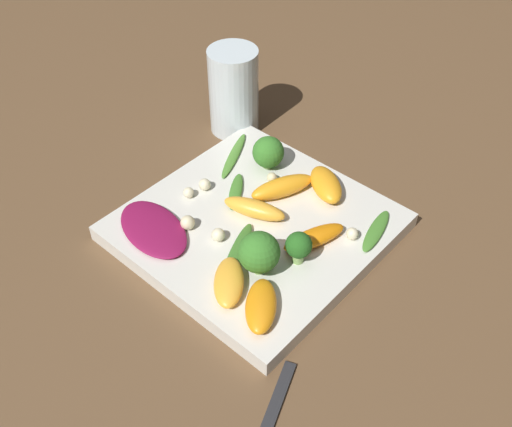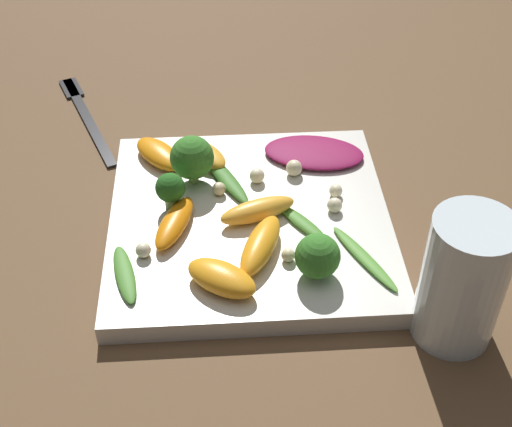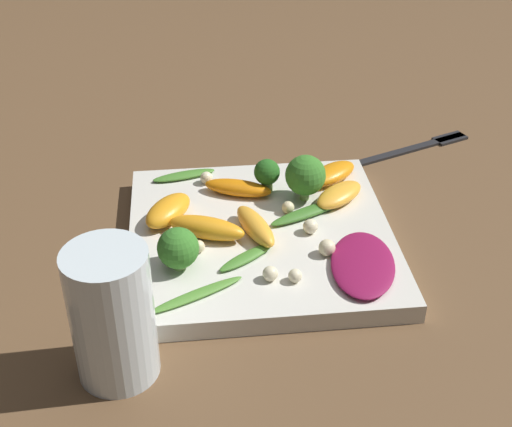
# 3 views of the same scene
# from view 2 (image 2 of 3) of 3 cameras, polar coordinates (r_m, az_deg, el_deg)

# --- Properties ---
(ground_plane) EXTENTS (2.40, 2.40, 0.00)m
(ground_plane) POSITION_cam_2_polar(r_m,az_deg,el_deg) (0.69, -0.50, -1.30)
(ground_plane) COLOR brown
(plate) EXTENTS (0.26, 0.26, 0.02)m
(plate) POSITION_cam_2_polar(r_m,az_deg,el_deg) (0.68, -0.51, -0.69)
(plate) COLOR silver
(plate) RESTS_ON ground_plane
(drinking_glass) EXTENTS (0.07, 0.07, 0.12)m
(drinking_glass) POSITION_cam_2_polar(r_m,az_deg,el_deg) (0.58, 16.21, -5.18)
(drinking_glass) COLOR silver
(drinking_glass) RESTS_ON ground_plane
(fork) EXTENTS (0.19, 0.09, 0.01)m
(fork) POSITION_cam_2_polar(r_m,az_deg,el_deg) (0.88, -13.70, 8.12)
(fork) COLOR #262628
(fork) RESTS_ON ground_plane
(radicchio_leaf_0) EXTENTS (0.08, 0.11, 0.01)m
(radicchio_leaf_0) POSITION_cam_2_polar(r_m,az_deg,el_deg) (0.75, 4.66, 4.89)
(radicchio_leaf_0) COLOR maroon
(radicchio_leaf_0) RESTS_ON plate
(orange_segment_0) EXTENTS (0.08, 0.05, 0.02)m
(orange_segment_0) POSITION_cam_2_polar(r_m,az_deg,el_deg) (0.63, 0.37, -2.55)
(orange_segment_0) COLOR orange
(orange_segment_0) RESTS_ON plate
(orange_segment_1) EXTENTS (0.06, 0.07, 0.02)m
(orange_segment_1) POSITION_cam_2_polar(r_m,az_deg,el_deg) (0.60, -2.78, -5.18)
(orange_segment_1) COLOR orange
(orange_segment_1) RESTS_ON plate
(orange_segment_2) EXTENTS (0.07, 0.07, 0.02)m
(orange_segment_2) POSITION_cam_2_polar(r_m,az_deg,el_deg) (0.74, -4.37, 4.84)
(orange_segment_2) COLOR #FCAD33
(orange_segment_2) RESTS_ON plate
(orange_segment_3) EXTENTS (0.08, 0.05, 0.02)m
(orange_segment_3) POSITION_cam_2_polar(r_m,az_deg,el_deg) (0.66, -6.54, -0.75)
(orange_segment_3) COLOR orange
(orange_segment_3) RESTS_ON plate
(orange_segment_4) EXTENTS (0.07, 0.06, 0.02)m
(orange_segment_4) POSITION_cam_2_polar(r_m,az_deg,el_deg) (0.74, -7.77, 4.75)
(orange_segment_4) COLOR orange
(orange_segment_4) RESTS_ON plate
(orange_segment_5) EXTENTS (0.05, 0.08, 0.02)m
(orange_segment_5) POSITION_cam_2_polar(r_m,az_deg,el_deg) (0.66, 0.12, 0.26)
(orange_segment_5) COLOR #FCAD33
(orange_segment_5) RESTS_ON plate
(broccoli_floret_0) EXTENTS (0.04, 0.04, 0.05)m
(broccoli_floret_0) POSITION_cam_2_polar(r_m,az_deg,el_deg) (0.70, -5.14, 4.45)
(broccoli_floret_0) COLOR #84AD5B
(broccoli_floret_0) RESTS_ON plate
(broccoli_floret_1) EXTENTS (0.03, 0.03, 0.04)m
(broccoli_floret_1) POSITION_cam_2_polar(r_m,az_deg,el_deg) (0.67, -6.87, 1.96)
(broccoli_floret_1) COLOR #84AD5B
(broccoli_floret_1) RESTS_ON plate
(broccoli_floret_2) EXTENTS (0.04, 0.04, 0.04)m
(broccoli_floret_2) POSITION_cam_2_polar(r_m,az_deg,el_deg) (0.60, 4.95, -3.45)
(broccoli_floret_2) COLOR #84AD5B
(broccoli_floret_2) RESTS_ON plate
(arugula_sprig_0) EXTENTS (0.09, 0.06, 0.01)m
(arugula_sprig_0) POSITION_cam_2_polar(r_m,az_deg,el_deg) (0.71, -2.53, 2.94)
(arugula_sprig_0) COLOR #3D7528
(arugula_sprig_0) RESTS_ON plate
(arugula_sprig_1) EXTENTS (0.09, 0.05, 0.00)m
(arugula_sprig_1) POSITION_cam_2_polar(r_m,az_deg,el_deg) (0.64, 8.66, -3.55)
(arugula_sprig_1) COLOR #518E33
(arugula_sprig_1) RESTS_ON plate
(arugula_sprig_2) EXTENTS (0.07, 0.03, 0.01)m
(arugula_sprig_2) POSITION_cam_2_polar(r_m,az_deg,el_deg) (0.62, -10.46, -4.79)
(arugula_sprig_2) COLOR #47842D
(arugula_sprig_2) RESTS_ON plate
(arugula_sprig_3) EXTENTS (0.06, 0.05, 0.01)m
(arugula_sprig_3) POSITION_cam_2_polar(r_m,az_deg,el_deg) (0.66, 3.75, -0.77)
(arugula_sprig_3) COLOR #47842D
(arugula_sprig_3) RESTS_ON plate
(macadamia_nut_0) EXTENTS (0.01, 0.01, 0.01)m
(macadamia_nut_0) POSITION_cam_2_polar(r_m,az_deg,el_deg) (0.70, 6.40, 1.83)
(macadamia_nut_0) COLOR beige
(macadamia_nut_0) RESTS_ON plate
(macadamia_nut_1) EXTENTS (0.01, 0.01, 0.01)m
(macadamia_nut_1) POSITION_cam_2_polar(r_m,az_deg,el_deg) (0.63, 2.60, -3.34)
(macadamia_nut_1) COLOR beige
(macadamia_nut_1) RESTS_ON plate
(macadamia_nut_2) EXTENTS (0.02, 0.02, 0.02)m
(macadamia_nut_2) POSITION_cam_2_polar(r_m,az_deg,el_deg) (0.71, 0.08, 3.05)
(macadamia_nut_2) COLOR beige
(macadamia_nut_2) RESTS_ON plate
(macadamia_nut_3) EXTENTS (0.02, 0.02, 0.02)m
(macadamia_nut_3) POSITION_cam_2_polar(r_m,az_deg,el_deg) (0.72, 3.06, 3.67)
(macadamia_nut_3) COLOR beige
(macadamia_nut_3) RESTS_ON plate
(macadamia_nut_4) EXTENTS (0.01, 0.01, 0.01)m
(macadamia_nut_4) POSITION_cam_2_polar(r_m,az_deg,el_deg) (0.64, -9.01, -2.90)
(macadamia_nut_4) COLOR beige
(macadamia_nut_4) RESTS_ON plate
(macadamia_nut_5) EXTENTS (0.01, 0.01, 0.01)m
(macadamia_nut_5) POSITION_cam_2_polar(r_m,az_deg,el_deg) (0.68, 6.34, 0.56)
(macadamia_nut_5) COLOR beige
(macadamia_nut_5) RESTS_ON plate
(macadamia_nut_6) EXTENTS (0.01, 0.01, 0.01)m
(macadamia_nut_6) POSITION_cam_2_polar(r_m,az_deg,el_deg) (0.69, -2.98, 1.99)
(macadamia_nut_6) COLOR beige
(macadamia_nut_6) RESTS_ON plate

